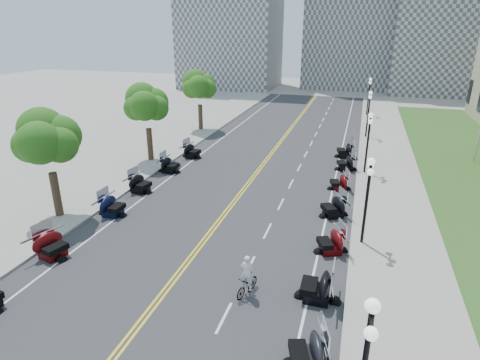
% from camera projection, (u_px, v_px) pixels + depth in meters
% --- Properties ---
extents(ground, '(160.00, 160.00, 0.00)m').
position_uv_depth(ground, '(191.00, 257.00, 21.26)').
color(ground, gray).
extents(road, '(16.00, 90.00, 0.01)m').
position_uv_depth(road, '(244.00, 189.00, 30.19)').
color(road, '#333335').
rests_on(road, ground).
extents(centerline_yellow_a, '(0.12, 90.00, 0.00)m').
position_uv_depth(centerline_yellow_a, '(243.00, 188.00, 30.22)').
color(centerline_yellow_a, yellow).
rests_on(centerline_yellow_a, road).
extents(centerline_yellow_b, '(0.12, 90.00, 0.00)m').
position_uv_depth(centerline_yellow_b, '(246.00, 189.00, 30.15)').
color(centerline_yellow_b, yellow).
rests_on(centerline_yellow_b, road).
extents(edge_line_north, '(0.12, 90.00, 0.00)m').
position_uv_depth(edge_line_north, '(331.00, 198.00, 28.45)').
color(edge_line_north, white).
rests_on(edge_line_north, road).
extents(edge_line_south, '(0.12, 90.00, 0.00)m').
position_uv_depth(edge_line_south, '(167.00, 180.00, 31.92)').
color(edge_line_south, white).
rests_on(edge_line_south, road).
extents(lane_dash_5, '(0.12, 2.00, 0.00)m').
position_uv_depth(lane_dash_5, '(224.00, 318.00, 16.81)').
color(lane_dash_5, white).
rests_on(lane_dash_5, road).
extents(lane_dash_6, '(0.12, 2.00, 0.00)m').
position_uv_depth(lane_dash_6, '(250.00, 267.00, 20.39)').
color(lane_dash_6, white).
rests_on(lane_dash_6, road).
extents(lane_dash_7, '(0.12, 2.00, 0.00)m').
position_uv_depth(lane_dash_7, '(267.00, 231.00, 23.96)').
color(lane_dash_7, white).
rests_on(lane_dash_7, road).
extents(lane_dash_8, '(0.12, 2.00, 0.00)m').
position_uv_depth(lane_dash_8, '(281.00, 204.00, 27.53)').
color(lane_dash_8, white).
rests_on(lane_dash_8, road).
extents(lane_dash_9, '(0.12, 2.00, 0.00)m').
position_uv_depth(lane_dash_9, '(291.00, 184.00, 31.10)').
color(lane_dash_9, white).
rests_on(lane_dash_9, road).
extents(lane_dash_10, '(0.12, 2.00, 0.00)m').
position_uv_depth(lane_dash_10, '(299.00, 167.00, 34.68)').
color(lane_dash_10, white).
rests_on(lane_dash_10, road).
extents(lane_dash_11, '(0.12, 2.00, 0.00)m').
position_uv_depth(lane_dash_11, '(306.00, 154.00, 38.25)').
color(lane_dash_11, white).
rests_on(lane_dash_11, road).
extents(lane_dash_12, '(0.12, 2.00, 0.00)m').
position_uv_depth(lane_dash_12, '(311.00, 143.00, 41.82)').
color(lane_dash_12, white).
rests_on(lane_dash_12, road).
extents(lane_dash_13, '(0.12, 2.00, 0.00)m').
position_uv_depth(lane_dash_13, '(316.00, 134.00, 45.40)').
color(lane_dash_13, white).
rests_on(lane_dash_13, road).
extents(lane_dash_14, '(0.12, 2.00, 0.00)m').
position_uv_depth(lane_dash_14, '(320.00, 126.00, 48.97)').
color(lane_dash_14, white).
rests_on(lane_dash_14, road).
extents(lane_dash_15, '(0.12, 2.00, 0.00)m').
position_uv_depth(lane_dash_15, '(323.00, 119.00, 52.54)').
color(lane_dash_15, white).
rests_on(lane_dash_15, road).
extents(lane_dash_16, '(0.12, 2.00, 0.00)m').
position_uv_depth(lane_dash_16, '(326.00, 114.00, 56.11)').
color(lane_dash_16, white).
rests_on(lane_dash_16, road).
extents(lane_dash_17, '(0.12, 2.00, 0.00)m').
position_uv_depth(lane_dash_17, '(329.00, 108.00, 59.69)').
color(lane_dash_17, white).
rests_on(lane_dash_17, road).
extents(lane_dash_18, '(0.12, 2.00, 0.00)m').
position_uv_depth(lane_dash_18, '(331.00, 104.00, 63.26)').
color(lane_dash_18, white).
rests_on(lane_dash_18, road).
extents(lane_dash_19, '(0.12, 2.00, 0.00)m').
position_uv_depth(lane_dash_19, '(333.00, 100.00, 66.83)').
color(lane_dash_19, white).
rests_on(lane_dash_19, road).
extents(sidewalk_north, '(5.00, 90.00, 0.15)m').
position_uv_depth(sidewalk_north, '(392.00, 205.00, 27.32)').
color(sidewalk_north, '#9E9991').
rests_on(sidewalk_north, ground).
extents(sidewalk_south, '(5.00, 90.00, 0.15)m').
position_uv_depth(sidewalk_south, '(122.00, 174.00, 33.01)').
color(sidewalk_south, '#9E9991').
rests_on(sidewalk_south, ground).
extents(lawn, '(9.00, 60.00, 0.10)m').
position_uv_depth(lawn, '(478.00, 176.00, 32.58)').
color(lawn, '#356023').
rests_on(lawn, ground).
extents(distant_block_a, '(18.00, 14.00, 26.00)m').
position_uv_depth(distant_block_a, '(231.00, 18.00, 76.85)').
color(distant_block_a, gray).
rests_on(distant_block_a, ground).
extents(distant_block_b, '(16.00, 12.00, 30.00)m').
position_uv_depth(distant_block_b, '(351.00, 6.00, 75.53)').
color(distant_block_b, gray).
rests_on(distant_block_b, ground).
extents(distant_block_c, '(20.00, 14.00, 22.00)m').
position_uv_depth(distant_block_c, '(455.00, 29.00, 69.41)').
color(distant_block_c, gray).
rests_on(distant_block_c, ground).
extents(street_lamp_2, '(0.50, 1.20, 4.90)m').
position_uv_depth(street_lamp_2, '(366.00, 202.00, 21.57)').
color(street_lamp_2, black).
rests_on(street_lamp_2, sidewalk_north).
extents(street_lamp_3, '(0.50, 1.20, 4.90)m').
position_uv_depth(street_lamp_3, '(368.00, 144.00, 32.29)').
color(street_lamp_3, black).
rests_on(street_lamp_3, sidewalk_north).
extents(street_lamp_4, '(0.50, 1.20, 4.90)m').
position_uv_depth(street_lamp_4, '(368.00, 114.00, 43.00)').
color(street_lamp_4, black).
rests_on(street_lamp_4, sidewalk_north).
extents(street_lamp_5, '(0.50, 1.20, 4.90)m').
position_uv_depth(street_lamp_5, '(368.00, 97.00, 53.72)').
color(street_lamp_5, black).
rests_on(street_lamp_5, sidewalk_north).
extents(tree_2, '(4.80, 4.80, 9.20)m').
position_uv_depth(tree_2, '(48.00, 145.00, 24.05)').
color(tree_2, '#235619').
rests_on(tree_2, sidewalk_south).
extents(tree_3, '(4.80, 4.80, 9.20)m').
position_uv_depth(tree_3, '(147.00, 109.00, 34.76)').
color(tree_3, '#235619').
rests_on(tree_3, sidewalk_south).
extents(tree_4, '(4.80, 4.80, 9.20)m').
position_uv_depth(tree_4, '(200.00, 89.00, 45.48)').
color(tree_4, '#235619').
rests_on(tree_4, sidewalk_south).
extents(motorcycle_n_4, '(2.53, 2.53, 1.40)m').
position_uv_depth(motorcycle_n_4, '(308.00, 350.00, 14.23)').
color(motorcycle_n_4, black).
rests_on(motorcycle_n_4, road).
extents(motorcycle_n_5, '(2.23, 2.23, 1.55)m').
position_uv_depth(motorcycle_n_5, '(317.00, 284.00, 17.70)').
color(motorcycle_n_5, black).
rests_on(motorcycle_n_5, road).
extents(motorcycle_n_6, '(2.68, 2.68, 1.42)m').
position_uv_depth(motorcycle_n_6, '(331.00, 240.00, 21.47)').
color(motorcycle_n_6, '#590A0C').
rests_on(motorcycle_n_6, road).
extents(motorcycle_n_7, '(2.86, 2.86, 1.46)m').
position_uv_depth(motorcycle_n_7, '(334.00, 206.00, 25.57)').
color(motorcycle_n_7, black).
rests_on(motorcycle_n_7, road).
extents(motorcycle_n_8, '(2.34, 2.34, 1.32)m').
position_uv_depth(motorcycle_n_8, '(339.00, 181.00, 29.81)').
color(motorcycle_n_8, '#590A0C').
rests_on(motorcycle_n_8, road).
extents(motorcycle_n_9, '(2.54, 2.54, 1.43)m').
position_uv_depth(motorcycle_n_9, '(346.00, 162.00, 33.86)').
color(motorcycle_n_9, black).
rests_on(motorcycle_n_9, road).
extents(motorcycle_n_10, '(2.59, 2.59, 1.51)m').
position_uv_depth(motorcycle_n_10, '(345.00, 149.00, 37.18)').
color(motorcycle_n_10, black).
rests_on(motorcycle_n_10, road).
extents(motorcycle_s_5, '(2.68, 2.68, 1.51)m').
position_uv_depth(motorcycle_s_5, '(51.00, 244.00, 21.01)').
color(motorcycle_s_5, '#590A0C').
rests_on(motorcycle_s_5, road).
extents(motorcycle_s_6, '(2.12, 2.12, 1.46)m').
position_uv_depth(motorcycle_s_6, '(112.00, 205.00, 25.69)').
color(motorcycle_s_6, black).
rests_on(motorcycle_s_6, road).
extents(motorcycle_s_7, '(2.37, 2.37, 1.45)m').
position_uv_depth(motorcycle_s_7, '(140.00, 183.00, 29.34)').
color(motorcycle_s_7, black).
rests_on(motorcycle_s_7, road).
extents(motorcycle_s_8, '(2.11, 2.11, 1.43)m').
position_uv_depth(motorcycle_s_8, '(170.00, 164.00, 33.33)').
color(motorcycle_s_8, black).
rests_on(motorcycle_s_8, road).
extents(motorcycle_s_9, '(2.39, 2.39, 1.44)m').
position_uv_depth(motorcycle_s_9, '(192.00, 150.00, 37.06)').
color(motorcycle_s_9, black).
rests_on(motorcycle_s_9, road).
extents(bicycle, '(0.94, 1.70, 0.98)m').
position_uv_depth(bicycle, '(247.00, 285.00, 18.14)').
color(bicycle, '#A51414').
rests_on(bicycle, road).
extents(cyclist_rider, '(0.61, 0.40, 1.67)m').
position_uv_depth(cyclist_rider, '(247.00, 260.00, 17.66)').
color(cyclist_rider, white).
rests_on(cyclist_rider, bicycle).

